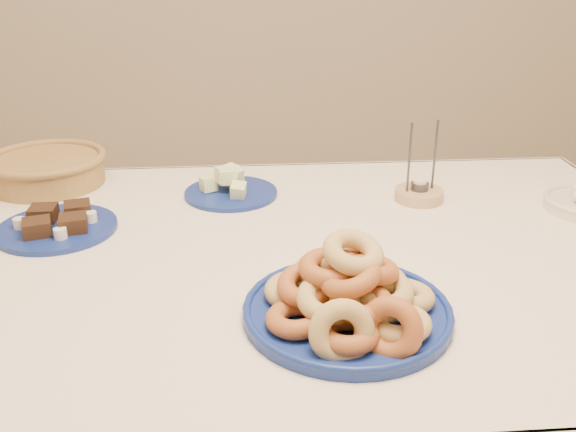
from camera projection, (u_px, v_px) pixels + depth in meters
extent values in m
cylinder|color=brown|center=(25.00, 321.00, 1.78)|extent=(0.06, 0.06, 0.72)
cylinder|color=brown|center=(513.00, 301.00, 1.88)|extent=(0.06, 0.06, 0.72)
cube|color=white|center=(286.00, 255.00, 1.32)|extent=(1.70, 1.10, 0.02)
cube|color=white|center=(272.00, 210.00, 1.87)|extent=(1.70, 0.01, 0.28)
cylinder|color=navy|center=(347.00, 313.00, 1.08)|extent=(0.38, 0.38, 0.02)
torus|color=navy|center=(347.00, 308.00, 1.08)|extent=(0.39, 0.39, 0.01)
torus|color=#A88446|center=(405.00, 296.00, 1.08)|extent=(0.14, 0.14, 0.04)
torus|color=brown|center=(373.00, 275.00, 1.15)|extent=(0.13, 0.13, 0.03)
torus|color=brown|center=(324.00, 274.00, 1.15)|extent=(0.11, 0.11, 0.04)
torus|color=#A88446|center=(294.00, 291.00, 1.10)|extent=(0.12, 0.12, 0.04)
torus|color=brown|center=(297.00, 318.00, 1.02)|extent=(0.12, 0.12, 0.04)
torus|color=brown|center=(347.00, 333.00, 0.98)|extent=(0.11, 0.11, 0.03)
torus|color=#A88446|center=(399.00, 324.00, 1.00)|extent=(0.14, 0.14, 0.04)
torus|color=#A88446|center=(378.00, 276.00, 1.08)|extent=(0.12, 0.12, 0.06)
torus|color=brown|center=(352.00, 266.00, 1.12)|extent=(0.11, 0.11, 0.04)
torus|color=#A88446|center=(325.00, 271.00, 1.10)|extent=(0.13, 0.13, 0.05)
torus|color=brown|center=(307.00, 284.00, 1.06)|extent=(0.14, 0.14, 0.06)
torus|color=#A88446|center=(328.00, 299.00, 1.01)|extent=(0.12, 0.12, 0.06)
torus|color=brown|center=(361.00, 302.00, 1.00)|extent=(0.11, 0.11, 0.04)
torus|color=#A88446|center=(383.00, 291.00, 1.04)|extent=(0.11, 0.12, 0.05)
torus|color=brown|center=(368.00, 268.00, 1.04)|extent=(0.14, 0.14, 0.05)
torus|color=#A88446|center=(348.00, 259.00, 1.07)|extent=(0.12, 0.12, 0.05)
torus|color=brown|center=(330.00, 267.00, 1.05)|extent=(0.12, 0.12, 0.04)
torus|color=brown|center=(350.00, 277.00, 1.02)|extent=(0.11, 0.11, 0.06)
torus|color=#A88446|center=(353.00, 252.00, 1.03)|extent=(0.14, 0.15, 0.06)
torus|color=#A88446|center=(342.00, 332.00, 0.95)|extent=(0.11, 0.07, 0.11)
torus|color=brown|center=(390.00, 329.00, 0.96)|extent=(0.12, 0.11, 0.11)
cylinder|color=navy|center=(231.00, 193.00, 1.60)|extent=(0.30, 0.30, 0.01)
cube|color=#D3EF97|center=(231.00, 174.00, 1.58)|extent=(0.05, 0.06, 0.05)
cube|color=#D3EF97|center=(227.00, 176.00, 1.64)|extent=(0.05, 0.05, 0.05)
cube|color=#D3EF97|center=(229.00, 175.00, 1.58)|extent=(0.04, 0.04, 0.04)
cube|color=#D3EF97|center=(230.00, 175.00, 1.65)|extent=(0.04, 0.04, 0.04)
cube|color=#D3EF97|center=(223.00, 175.00, 1.57)|extent=(0.05, 0.05, 0.04)
cube|color=#D3EF97|center=(208.00, 184.00, 1.59)|extent=(0.05, 0.05, 0.04)
cube|color=#D3EF97|center=(229.00, 176.00, 1.57)|extent=(0.04, 0.04, 0.04)
cube|color=#D3EF97|center=(236.00, 179.00, 1.62)|extent=(0.05, 0.05, 0.04)
cube|color=#D3EF97|center=(232.00, 173.00, 1.58)|extent=(0.05, 0.06, 0.04)
cube|color=#D3EF97|center=(231.00, 173.00, 1.58)|extent=(0.04, 0.04, 0.04)
cube|color=#D3EF97|center=(234.00, 175.00, 1.57)|extent=(0.05, 0.05, 0.05)
cube|color=#D3EF97|center=(228.00, 178.00, 1.63)|extent=(0.05, 0.05, 0.05)
cube|color=#D3EF97|center=(238.00, 191.00, 1.55)|extent=(0.04, 0.05, 0.05)
cylinder|color=navy|center=(57.00, 228.00, 1.40)|extent=(0.33, 0.33, 0.01)
cube|color=black|center=(37.00, 227.00, 1.35)|extent=(0.07, 0.07, 0.03)
cube|color=black|center=(73.00, 223.00, 1.37)|extent=(0.07, 0.07, 0.03)
cube|color=black|center=(43.00, 214.00, 1.42)|extent=(0.06, 0.06, 0.03)
cube|color=black|center=(78.00, 210.00, 1.44)|extent=(0.07, 0.07, 0.03)
cylinder|color=silver|center=(20.00, 223.00, 1.38)|extent=(0.03, 0.03, 0.02)
cylinder|color=silver|center=(60.00, 233.00, 1.34)|extent=(0.03, 0.03, 0.02)
cylinder|color=silver|center=(91.00, 217.00, 1.41)|extent=(0.03, 0.03, 0.02)
cylinder|color=brown|center=(47.00, 171.00, 1.66)|extent=(0.37, 0.37, 0.07)
torus|color=brown|center=(45.00, 158.00, 1.65)|extent=(0.39, 0.39, 0.02)
cylinder|color=tan|center=(419.00, 195.00, 1.56)|extent=(0.14, 0.14, 0.03)
cylinder|color=#3F4045|center=(420.00, 186.00, 1.56)|extent=(0.05, 0.05, 0.02)
cylinder|color=white|center=(420.00, 181.00, 1.55)|extent=(0.04, 0.04, 0.01)
cylinder|color=#3F4045|center=(409.00, 158.00, 1.52)|extent=(0.01, 0.01, 0.17)
cylinder|color=#3F4045|center=(435.00, 155.00, 1.54)|extent=(0.01, 0.01, 0.17)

